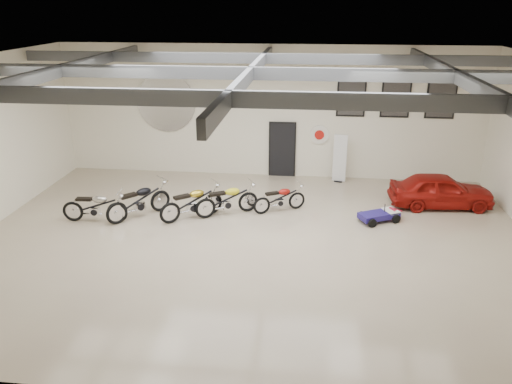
# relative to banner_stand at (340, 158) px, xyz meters

# --- Properties ---
(floor) EXTENTS (16.00, 12.00, 0.01)m
(floor) POSITION_rel_banner_stand_xyz_m (-2.69, -5.50, -0.93)
(floor) COLOR #B5A88A
(floor) RESTS_ON ground
(ceiling) EXTENTS (16.00, 12.00, 0.01)m
(ceiling) POSITION_rel_banner_stand_xyz_m (-2.69, -5.50, 4.07)
(ceiling) COLOR slate
(ceiling) RESTS_ON back_wall
(back_wall) EXTENTS (16.00, 0.02, 5.00)m
(back_wall) POSITION_rel_banner_stand_xyz_m (-2.69, 0.50, 1.57)
(back_wall) COLOR #EFE7CE
(back_wall) RESTS_ON floor
(ceiling_beams) EXTENTS (15.80, 11.80, 0.32)m
(ceiling_beams) POSITION_rel_banner_stand_xyz_m (-2.69, -5.50, 3.82)
(ceiling_beams) COLOR #4E5155
(ceiling_beams) RESTS_ON ceiling
(door) EXTENTS (0.92, 0.08, 2.10)m
(door) POSITION_rel_banner_stand_xyz_m (-2.19, 0.45, 0.12)
(door) COLOR black
(door) RESTS_ON back_wall
(logo_plaque) EXTENTS (2.30, 0.06, 1.16)m
(logo_plaque) POSITION_rel_banner_stand_xyz_m (-6.69, 0.45, 1.87)
(logo_plaque) COLOR silver
(logo_plaque) RESTS_ON back_wall
(poster_left) EXTENTS (1.05, 0.08, 1.35)m
(poster_left) POSITION_rel_banner_stand_xyz_m (0.31, 0.46, 2.17)
(poster_left) COLOR black
(poster_left) RESTS_ON back_wall
(poster_mid) EXTENTS (1.05, 0.08, 1.35)m
(poster_mid) POSITION_rel_banner_stand_xyz_m (1.91, 0.46, 2.17)
(poster_mid) COLOR black
(poster_mid) RESTS_ON back_wall
(poster_right) EXTENTS (1.05, 0.08, 1.35)m
(poster_right) POSITION_rel_banner_stand_xyz_m (3.51, 0.46, 2.17)
(poster_right) COLOR black
(poster_right) RESTS_ON back_wall
(oil_sign) EXTENTS (0.72, 0.10, 0.72)m
(oil_sign) POSITION_rel_banner_stand_xyz_m (-0.79, 0.45, 0.77)
(oil_sign) COLOR white
(oil_sign) RESTS_ON back_wall
(banner_stand) EXTENTS (0.53, 0.29, 1.85)m
(banner_stand) POSITION_rel_banner_stand_xyz_m (0.00, 0.00, 0.00)
(banner_stand) COLOR white
(banner_stand) RESTS_ON floor
(motorcycle_silver) EXTENTS (2.04, 0.73, 1.04)m
(motorcycle_silver) POSITION_rel_banner_stand_xyz_m (-7.70, -4.55, -0.40)
(motorcycle_silver) COLOR silver
(motorcycle_silver) RESTS_ON floor
(motorcycle_black) EXTENTS (1.98, 2.08, 1.14)m
(motorcycle_black) POSITION_rel_banner_stand_xyz_m (-6.44, -4.08, -0.36)
(motorcycle_black) COLOR silver
(motorcycle_black) RESTS_ON floor
(motorcycle_gold) EXTENTS (2.06, 1.84, 1.10)m
(motorcycle_gold) POSITION_rel_banner_stand_xyz_m (-4.77, -3.96, -0.37)
(motorcycle_gold) COLOR silver
(motorcycle_gold) RESTS_ON floor
(motorcycle_yellow) EXTENTS (2.11, 1.55, 1.07)m
(motorcycle_yellow) POSITION_rel_banner_stand_xyz_m (-3.71, -3.58, -0.39)
(motorcycle_yellow) COLOR silver
(motorcycle_yellow) RESTS_ON floor
(motorcycle_red) EXTENTS (1.83, 1.30, 0.92)m
(motorcycle_red) POSITION_rel_banner_stand_xyz_m (-2.05, -3.11, -0.46)
(motorcycle_red) COLOR silver
(motorcycle_red) RESTS_ON floor
(go_kart) EXTENTS (1.70, 1.34, 0.56)m
(go_kart) POSITION_rel_banner_stand_xyz_m (1.20, -3.52, -0.64)
(go_kart) COLOR navy
(go_kart) RESTS_ON floor
(vintage_car) EXTENTS (1.59, 3.43, 1.14)m
(vintage_car) POSITION_rel_banner_stand_xyz_m (3.25, -2.10, -0.36)
(vintage_car) COLOR #9C130E
(vintage_car) RESTS_ON floor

